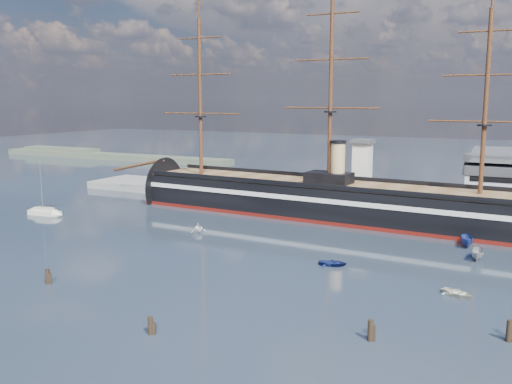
% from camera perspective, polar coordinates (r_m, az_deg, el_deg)
% --- Properties ---
extents(ground, '(600.00, 600.00, 0.00)m').
position_cam_1_polar(ground, '(112.55, 4.10, -4.40)').
color(ground, '#1B252B').
rests_on(ground, ground).
extents(quay, '(180.00, 18.00, 2.00)m').
position_cam_1_polar(quay, '(143.05, 13.48, -1.67)').
color(quay, slate).
rests_on(quay, ground).
extents(quay_tower, '(5.00, 5.00, 15.00)m').
position_cam_1_polar(quay_tower, '(140.47, 10.56, 2.26)').
color(quay_tower, silver).
rests_on(quay_tower, ground).
extents(shoreline, '(120.00, 10.00, 4.00)m').
position_cam_1_polar(shoreline, '(268.30, -15.74, 3.59)').
color(shoreline, '#3F4C38').
rests_on(shoreline, ground).
extents(warship, '(113.32, 21.33, 53.94)m').
position_cam_1_polar(warship, '(131.53, 5.73, -0.62)').
color(warship, black).
rests_on(warship, ground).
extents(sailboat, '(8.20, 3.03, 12.85)m').
position_cam_1_polar(sailboat, '(140.59, -20.39, -1.85)').
color(sailboat, beige).
rests_on(sailboat, ground).
extents(motorboat_b, '(1.73, 3.01, 1.32)m').
position_cam_1_polar(motorboat_b, '(93.57, 7.69, -7.32)').
color(motorboat_b, navy).
rests_on(motorboat_b, ground).
extents(motorboat_c, '(6.05, 2.45, 2.38)m').
position_cam_1_polar(motorboat_c, '(102.82, 21.26, -6.36)').
color(motorboat_c, gray).
rests_on(motorboat_c, ground).
extents(motorboat_d, '(5.72, 5.92, 2.11)m').
position_cam_1_polar(motorboat_d, '(115.79, -5.78, -4.03)').
color(motorboat_d, white).
rests_on(motorboat_d, ground).
extents(motorboat_e, '(2.19, 2.99, 1.30)m').
position_cam_1_polar(motorboat_e, '(83.81, 19.48, -9.78)').
color(motorboat_e, beige).
rests_on(motorboat_e, ground).
extents(motorboat_f, '(6.66, 3.56, 2.53)m').
position_cam_1_polar(motorboat_f, '(111.06, 20.34, -5.16)').
color(motorboat_f, navy).
rests_on(motorboat_f, ground).
extents(piling_near_left, '(0.64, 0.64, 2.98)m').
position_cam_1_polar(piling_near_left, '(89.33, -20.08, -8.63)').
color(piling_near_left, black).
rests_on(piling_near_left, ground).
extents(piling_near_mid, '(0.64, 0.64, 2.76)m').
position_cam_1_polar(piling_near_mid, '(68.34, -10.47, -13.81)').
color(piling_near_mid, black).
rests_on(piling_near_mid, ground).
extents(piling_near_right, '(0.64, 0.64, 3.14)m').
position_cam_1_polar(piling_near_right, '(66.85, 11.35, -14.38)').
color(piling_near_right, black).
rests_on(piling_near_right, ground).
extents(piling_far_right, '(0.64, 0.64, 3.20)m').
position_cam_1_polar(piling_far_right, '(71.21, 23.92, -13.51)').
color(piling_far_right, black).
rests_on(piling_far_right, ground).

